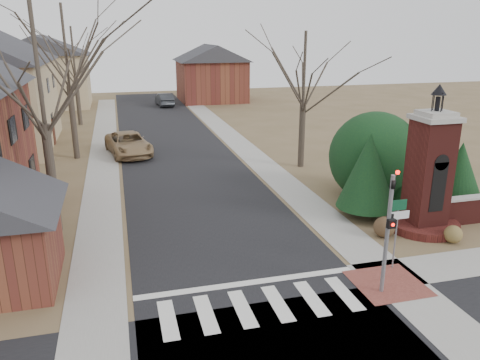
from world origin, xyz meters
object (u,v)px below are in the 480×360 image
object	(u,v)px
traffic_signal_pole	(389,222)
sign_post	(397,220)
pickup_truck	(128,144)
distant_car	(164,99)
brick_gate_monument	(427,183)

from	to	relation	value
traffic_signal_pole	sign_post	size ratio (longest dim) A/B	1.64
traffic_signal_pole	pickup_truck	xyz separation A→B (m)	(-7.70, 21.54, -1.79)
pickup_truck	distant_car	bearing A→B (deg)	67.66
brick_gate_monument	pickup_truck	world-z (taller)	brick_gate_monument
sign_post	distant_car	bearing A→B (deg)	95.32
traffic_signal_pole	brick_gate_monument	xyz separation A→B (m)	(4.70, 4.42, -0.42)
traffic_signal_pole	sign_post	world-z (taller)	traffic_signal_pole
traffic_signal_pole	distant_car	world-z (taller)	traffic_signal_pole
sign_post	brick_gate_monument	distance (m)	4.55
sign_post	distant_car	xyz separation A→B (m)	(-3.99, 42.91, -1.18)
traffic_signal_pole	pickup_truck	distance (m)	22.95
traffic_signal_pole	distant_car	xyz separation A→B (m)	(-2.70, 44.33, -1.82)
brick_gate_monument	pickup_truck	distance (m)	21.19
pickup_truck	distant_car	distance (m)	23.32
traffic_signal_pole	sign_post	distance (m)	2.02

